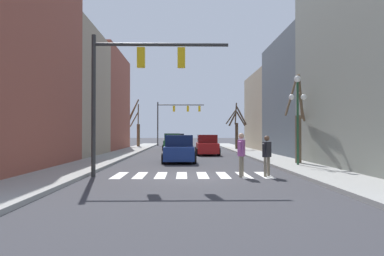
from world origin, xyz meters
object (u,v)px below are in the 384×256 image
Objects in this scene: traffic_signal_far at (175,113)px; car_at_intersection at (172,142)px; pedestrian_crossing_street at (241,151)px; street_tree_right_far at (237,127)px; traffic_signal_near at (133,75)px; street_lamp_right_corner at (298,102)px; car_parked_right_far at (179,150)px; car_parked_left_mid at (207,146)px; pedestrian_on_left_sidewalk at (267,152)px; street_tree_left_near at (137,127)px; car_parked_right_near at (177,141)px; street_tree_right_mid at (298,126)px.

car_at_intersection is (0.06, -14.17, -3.85)m from traffic_signal_far.
pedestrian_crossing_street is 0.37× the size of street_tree_right_far.
traffic_signal_near is 25.22m from street_tree_right_far.
street_lamp_right_corner is 7.85m from car_parked_right_far.
street_lamp_right_corner is (7.36, -34.38, -1.19)m from traffic_signal_far.
car_parked_left_mid is (-4.12, 11.50, -2.71)m from street_lamp_right_corner.
car_parked_left_mid is 15.59m from pedestrian_on_left_sidewalk.
pedestrian_on_left_sidewalk is (1.57, -15.51, 0.24)m from car_parked_left_mid.
pedestrian_crossing_street is (4.58, -0.09, -3.20)m from traffic_signal_near.
car_at_intersection is 0.76× the size of street_tree_left_near.
street_tree_right_far is at bearing 87.42° from car_at_intersection.
car_at_intersection is 0.92× the size of street_tree_right_far.
car_parked_right_near is at bearing -86.02° from traffic_signal_far.
traffic_signal_near is 3.25× the size of pedestrian_crossing_street.
traffic_signal_far is 1.58× the size of car_parked_right_near.
street_tree_right_far is (6.45, -7.65, 1.66)m from car_parked_right_near.
pedestrian_crossing_street is at bearing -97.61° from street_tree_right_far.
traffic_signal_near reaches higher than car_parked_right_far.
car_at_intersection is 9.10m from street_tree_left_near.
car_parked_left_mid is 11.21m from street_tree_right_mid.
pedestrian_crossing_street is 0.36× the size of street_tree_right_mid.
pedestrian_on_left_sidewalk is (4.34, -31.57, 0.21)m from car_parked_right_near.
car_parked_right_near is at bearing 176.74° from car_at_intersection.
street_tree_right_mid is at bearing 10.73° from pedestrian_on_left_sidewalk.
car_parked_right_near reaches higher than car_parked_right_far.
car_parked_right_far is 2.48× the size of pedestrian_on_left_sidewalk.
street_tree_left_near reaches higher than car_parked_right_far.
traffic_signal_far is 35.18m from street_lamp_right_corner.
traffic_signal_far reaches higher than pedestrian_on_left_sidewalk.
street_tree_left_near is at bearing 56.61° from pedestrian_on_left_sidewalk.
pedestrian_on_left_sidewalk is at bearing 116.23° from pedestrian_crossing_street.
street_tree_right_far is at bearing 71.97° from traffic_signal_near.
traffic_signal_near is 8.71m from car_parked_right_far.
street_tree_left_near is (-11.64, 7.85, 0.13)m from street_tree_right_far.
car_parked_left_mid is 0.84× the size of street_tree_right_mid.
street_lamp_right_corner reaches higher than pedestrian_crossing_street.
street_tree_right_far is (-0.44, 19.91, -1.02)m from street_lamp_right_corner.
pedestrian_on_left_sidewalk is at bearing 11.11° from car_at_intersection.
street_tree_left_near reaches higher than traffic_signal_near.
traffic_signal_near is 32.05m from street_tree_left_near.
traffic_signal_far is at bearing 103.31° from street_tree_right_mid.
street_tree_right_mid is at bearing 31.82° from traffic_signal_near.
street_lamp_right_corner is at bearing -160.28° from car_parked_left_mid.
street_tree_right_far is at bearing 92.75° from street_tree_right_mid.
pedestrian_crossing_street is at bearing -75.18° from street_tree_left_near.
traffic_signal_near is 5.59m from pedestrian_crossing_street.
street_tree_left_near reaches higher than street_lamp_right_corner.
traffic_signal_near is 1.26× the size of street_lamp_right_corner.
pedestrian_crossing_street is at bearing -1.17° from traffic_signal_near.
street_tree_right_mid reaches higher than pedestrian_crossing_street.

